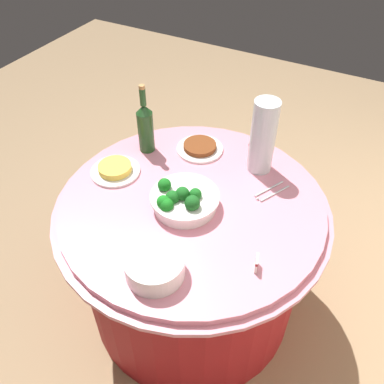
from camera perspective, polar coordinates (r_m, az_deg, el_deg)
name	(u,v)px	position (r m, az deg, el deg)	size (l,w,h in m)	color
ground_plane	(192,299)	(2.27, 0.00, -14.73)	(6.00, 6.00, 0.00)	#9E7F5B
buffet_table	(192,256)	(1.97, 0.00, -8.87)	(1.16, 1.16, 0.74)	maroon
broccoli_bowl	(183,200)	(1.64, -1.24, -1.11)	(0.28, 0.28, 0.11)	white
plate_stack	(155,266)	(1.43, -5.22, -10.23)	(0.21, 0.21, 0.08)	white
wine_bottle	(145,126)	(1.90, -6.51, 9.07)	(0.07, 0.07, 0.34)	#204A20
decorative_fruit_vase	(262,141)	(1.79, 9.78, 7.04)	(0.11, 0.11, 0.34)	silver
serving_tongs	(271,192)	(1.76, 10.90, 0.01)	(0.16, 0.11, 0.01)	silver
food_plate_stir_fry	(200,148)	(1.95, 1.10, 6.22)	(0.22, 0.22, 0.03)	white
food_plate_fried_egg	(115,169)	(1.85, -10.64, 3.12)	(0.22, 0.22, 0.04)	white
label_placard_front	(257,262)	(1.46, 8.98, -9.67)	(0.05, 0.02, 0.05)	white
label_placard_mid	(252,145)	(1.96, 8.42, 6.48)	(0.05, 0.02, 0.05)	white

